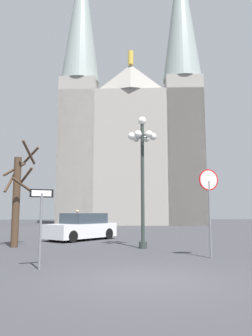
{
  "coord_description": "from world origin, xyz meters",
  "views": [
    {
      "loc": [
        -1.04,
        -8.08,
        1.64
      ],
      "look_at": [
        0.95,
        18.35,
        5.19
      ],
      "focal_mm": 34.66,
      "sensor_mm": 36.0,
      "label": 1
    }
  ],
  "objects_px": {
    "stop_sign": "(209,195)",
    "parked_car_near_white": "(82,227)",
    "one_way_arrow_sign": "(41,217)",
    "cathedral": "(132,137)",
    "bare_tree": "(17,195)",
    "street_lamp": "(142,157)",
    "pedestrian_walking": "(77,220)"
  },
  "relations": [
    {
      "from": "cathedral",
      "to": "pedestrian_walking",
      "type": "distance_m",
      "value": 23.5
    },
    {
      "from": "one_way_arrow_sign",
      "to": "parked_car_near_white",
      "type": "bearing_deg",
      "value": 86.22
    },
    {
      "from": "one_way_arrow_sign",
      "to": "pedestrian_walking",
      "type": "relative_size",
      "value": 1.3
    },
    {
      "from": "stop_sign",
      "to": "street_lamp",
      "type": "relative_size",
      "value": 0.52
    },
    {
      "from": "stop_sign",
      "to": "one_way_arrow_sign",
      "type": "xyz_separation_m",
      "value": [
        -5.65,
        -1.84,
        -0.75
      ]
    },
    {
      "from": "street_lamp",
      "to": "parked_car_near_white",
      "type": "bearing_deg",
      "value": 123.06
    },
    {
      "from": "stop_sign",
      "to": "street_lamp",
      "type": "distance_m",
      "value": 4.21
    },
    {
      "from": "bare_tree",
      "to": "parked_car_near_white",
      "type": "relative_size",
      "value": 1.14
    },
    {
      "from": "stop_sign",
      "to": "parked_car_near_white",
      "type": "xyz_separation_m",
      "value": [
        -5.02,
        7.76,
        -1.5
      ]
    },
    {
      "from": "bare_tree",
      "to": "parked_car_near_white",
      "type": "xyz_separation_m",
      "value": [
        2.84,
        3.66,
        -1.67
      ]
    },
    {
      "from": "bare_tree",
      "to": "stop_sign",
      "type": "bearing_deg",
      "value": -27.57
    },
    {
      "from": "bare_tree",
      "to": "parked_car_near_white",
      "type": "height_order",
      "value": "bare_tree"
    },
    {
      "from": "bare_tree",
      "to": "pedestrian_walking",
      "type": "distance_m",
      "value": 8.08
    },
    {
      "from": "cathedral",
      "to": "pedestrian_walking",
      "type": "height_order",
      "value": "cathedral"
    },
    {
      "from": "parked_car_near_white",
      "to": "stop_sign",
      "type": "bearing_deg",
      "value": -57.11
    },
    {
      "from": "cathedral",
      "to": "pedestrian_walking",
      "type": "bearing_deg",
      "value": -105.94
    },
    {
      "from": "cathedral",
      "to": "pedestrian_walking",
      "type": "relative_size",
      "value": 21.83
    },
    {
      "from": "one_way_arrow_sign",
      "to": "street_lamp",
      "type": "relative_size",
      "value": 0.38
    },
    {
      "from": "street_lamp",
      "to": "parked_car_near_white",
      "type": "distance_m",
      "value": 6.45
    },
    {
      "from": "street_lamp",
      "to": "bare_tree",
      "type": "distance_m",
      "value": 6.15
    },
    {
      "from": "one_way_arrow_sign",
      "to": "street_lamp",
      "type": "height_order",
      "value": "street_lamp"
    },
    {
      "from": "stop_sign",
      "to": "bare_tree",
      "type": "height_order",
      "value": "bare_tree"
    },
    {
      "from": "one_way_arrow_sign",
      "to": "parked_car_near_white",
      "type": "xyz_separation_m",
      "value": [
        0.63,
        9.6,
        -0.75
      ]
    },
    {
      "from": "cathedral",
      "to": "stop_sign",
      "type": "height_order",
      "value": "cathedral"
    },
    {
      "from": "stop_sign",
      "to": "one_way_arrow_sign",
      "type": "bearing_deg",
      "value": -162.01
    },
    {
      "from": "cathedral",
      "to": "parked_car_near_white",
      "type": "relative_size",
      "value": 8.88
    },
    {
      "from": "cathedral",
      "to": "street_lamp",
      "type": "relative_size",
      "value": 6.33
    },
    {
      "from": "pedestrian_walking",
      "to": "one_way_arrow_sign",
      "type": "bearing_deg",
      "value": -90.23
    },
    {
      "from": "stop_sign",
      "to": "pedestrian_walking",
      "type": "distance_m",
      "value": 13.06
    },
    {
      "from": "cathedral",
      "to": "stop_sign",
      "type": "relative_size",
      "value": 12.08
    },
    {
      "from": "one_way_arrow_sign",
      "to": "street_lamp",
      "type": "distance_m",
      "value": 6.72
    },
    {
      "from": "cathedral",
      "to": "bare_tree",
      "type": "height_order",
      "value": "cathedral"
    }
  ]
}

